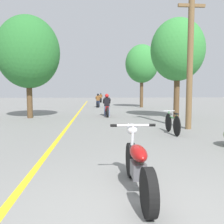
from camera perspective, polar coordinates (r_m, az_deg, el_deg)
ground_plane at (r=3.07m, az=6.50°, el=-25.25°), size 120.00×120.00×0.00m
lane_stripe_center at (r=15.60m, az=-8.59°, el=-0.82°), size 0.14×48.00×0.01m
utility_pole at (r=10.35m, az=18.28°, el=12.03°), size 1.10×0.24×5.57m
roadside_tree_right_near at (r=14.26m, az=15.51°, el=14.15°), size 3.04×2.74×5.65m
roadside_tree_right_far at (r=23.81m, az=7.19°, el=11.40°), size 3.23×2.91×6.14m
roadside_tree_left at (r=14.85m, az=-19.51°, el=13.37°), size 3.60×3.24×5.89m
motorcycle_foreground at (r=3.75m, az=6.20°, el=-12.52°), size 0.78×2.01×0.99m
motorcycle_rider_lead at (r=14.99m, az=-1.24°, el=1.06°), size 0.50×2.08×1.42m
motorcycle_rider_mid at (r=23.81m, az=-3.39°, el=2.42°), size 0.50×2.05×1.36m
motorcycle_rider_far at (r=34.53m, az=-2.73°, el=3.19°), size 0.50×1.97×1.37m
bicycle_parked at (r=8.99m, az=14.33°, el=-2.70°), size 0.44×1.66×0.82m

